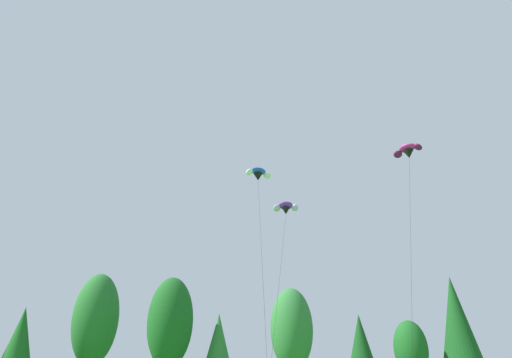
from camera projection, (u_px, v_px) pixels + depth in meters
The scene contains 11 objects.
treeline_tree_c at pixel (20, 339), 51.53m from camera, with size 3.71×3.71×9.58m.
treeline_tree_d at pixel (96, 319), 57.76m from camera, with size 5.75×5.75×14.63m.
treeline_tree_e at pixel (170, 322), 53.69m from camera, with size 5.40×5.40×13.33m.
treeline_tree_f at pixel (218, 343), 54.84m from camera, with size 3.65×3.65×9.30m.
treeline_tree_g at pixel (292, 329), 53.72m from camera, with size 5.06×5.06×12.08m.
treeline_tree_h at pixel (361, 343), 58.54m from camera, with size 3.73×3.73×9.67m.
treeline_tree_i at pixel (411, 349), 55.80m from camera, with size 4.13×4.13×8.63m.
treeline_tree_j at pixel (456, 318), 57.25m from camera, with size 4.72×4.72×14.17m.
parafoil_kite_high_blue_white at pixel (258, 174), 37.25m from camera, with size 2.35×12.10×16.48m.
parafoil_kite_mid_magenta at pixel (408, 151), 39.85m from camera, with size 7.88×12.07×19.50m.
parafoil_kite_far_purple at pixel (286, 208), 45.15m from camera, with size 5.47×20.33×16.71m.
Camera 1 is at (-5.24, -3.18, 2.22)m, focal length 31.64 mm.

